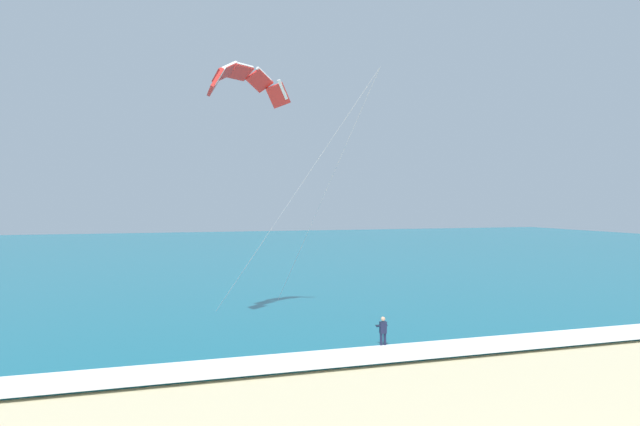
# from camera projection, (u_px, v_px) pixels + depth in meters

# --- Properties ---
(sea) EXTENTS (200.00, 120.00, 0.20)m
(sea) POSITION_uv_depth(u_px,v_px,m) (227.00, 253.00, 84.17)
(sea) COLOR #146075
(sea) RESTS_ON ground
(surf_foam) EXTENTS (200.00, 2.93, 0.04)m
(surf_foam) POSITION_uv_depth(u_px,v_px,m) (410.00, 351.00, 28.01)
(surf_foam) COLOR white
(surf_foam) RESTS_ON sea
(surfboard) EXTENTS (0.48, 1.41, 0.09)m
(surfboard) POSITION_uv_depth(u_px,v_px,m) (383.00, 349.00, 29.16)
(surfboard) COLOR #E04C38
(surfboard) RESTS_ON ground
(kitesurfer) EXTENTS (0.55, 0.53, 1.69)m
(kitesurfer) POSITION_uv_depth(u_px,v_px,m) (383.00, 331.00, 29.16)
(kitesurfer) COLOR #191E38
(kitesurfer) RESTS_ON ground
(kite_primary) EXTENTS (8.01, 9.80, 14.83)m
(kite_primary) POSITION_uv_depth(u_px,v_px,m) (245.00, 81.00, 35.21)
(kite_primary) COLOR red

